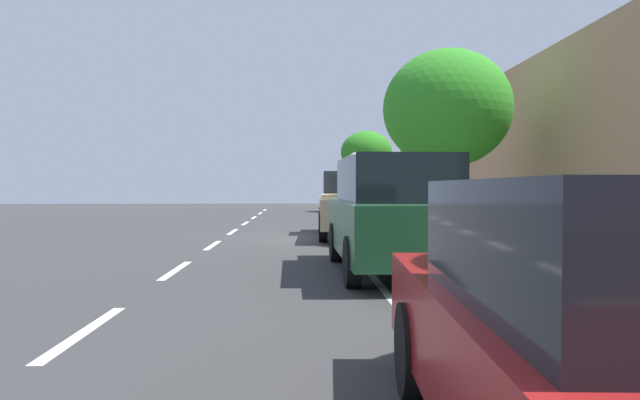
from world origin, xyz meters
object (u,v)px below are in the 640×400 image
object	(u,v)px
parked_suv_green_second	(393,213)
parked_pickup_tan_mid	(353,206)
bicycle_at_curb	(357,215)
street_tree_far_end	(366,152)
parked_sedan_red_nearest	(636,346)
pedestrian_on_phone	(412,194)
cyclist_with_backpack	(364,199)
street_tree_mid_block	(447,110)

from	to	relation	value
parked_suv_green_second	parked_pickup_tan_mid	distance (m)	7.02
bicycle_at_curb	street_tree_far_end	world-z (taller)	street_tree_far_end
parked_suv_green_second	bicycle_at_curb	xyz separation A→B (m)	(0.59, 12.17, -0.65)
parked_suv_green_second	bicycle_at_curb	distance (m)	12.20
parked_sedan_red_nearest	parked_pickup_tan_mid	distance (m)	14.16
parked_pickup_tan_mid	street_tree_far_end	world-z (taller)	street_tree_far_end
parked_suv_green_second	pedestrian_on_phone	distance (m)	18.15
parked_sedan_red_nearest	street_tree_far_end	distance (m)	30.48
parked_pickup_tan_mid	bicycle_at_curb	xyz separation A→B (m)	(0.64, 5.15, -0.53)
parked_sedan_red_nearest	parked_suv_green_second	distance (m)	7.15
cyclist_with_backpack	street_tree_mid_block	xyz separation A→B (m)	(1.45, -6.63, 2.52)
street_tree_mid_block	pedestrian_on_phone	size ratio (longest dim) A/B	2.95
bicycle_at_curb	street_tree_mid_block	distance (m)	7.93
parked_suv_green_second	cyclist_with_backpack	world-z (taller)	parked_suv_green_second
parked_suv_green_second	street_tree_far_end	bearing A→B (deg)	84.39
parked_pickup_tan_mid	street_tree_mid_block	distance (m)	3.99
parked_pickup_tan_mid	pedestrian_on_phone	size ratio (longest dim) A/B	3.19
parked_sedan_red_nearest	parked_suv_green_second	size ratio (longest dim) A/B	0.95
street_tree_far_end	pedestrian_on_phone	world-z (taller)	street_tree_far_end
street_tree_mid_block	street_tree_far_end	bearing A→B (deg)	90.00
bicycle_at_curb	pedestrian_on_phone	distance (m)	6.50
bicycle_at_curb	pedestrian_on_phone	bearing A→B (deg)	59.49
parked_sedan_red_nearest	parked_suv_green_second	world-z (taller)	parked_suv_green_second
cyclist_with_backpack	parked_pickup_tan_mid	bearing A→B (deg)	-100.42
bicycle_at_curb	cyclist_with_backpack	distance (m)	0.81
bicycle_at_curb	cyclist_with_backpack	xyz separation A→B (m)	(0.22, -0.47, 0.62)
parked_sedan_red_nearest	cyclist_with_backpack	distance (m)	18.87
street_tree_far_end	cyclist_with_backpack	bearing A→B (deg)	-97.25
parked_sedan_red_nearest	street_tree_far_end	xyz separation A→B (m)	(2.33, 30.27, 2.73)
parked_suv_green_second	parked_pickup_tan_mid	world-z (taller)	parked_suv_green_second
street_tree_far_end	pedestrian_on_phone	bearing A→B (deg)	-73.47
parked_pickup_tan_mid	street_tree_mid_block	xyz separation A→B (m)	(2.32, -1.94, 2.61)
bicycle_at_curb	street_tree_mid_block	bearing A→B (deg)	-76.70
parked_sedan_red_nearest	street_tree_far_end	bearing A→B (deg)	85.59
parked_sedan_red_nearest	street_tree_mid_block	size ratio (longest dim) A/B	0.91
cyclist_with_backpack	street_tree_far_end	size ratio (longest dim) A/B	0.36
cyclist_with_backpack	pedestrian_on_phone	xyz separation A→B (m)	(3.06, 6.03, 0.10)
street_tree_mid_block	pedestrian_on_phone	xyz separation A→B (m)	(1.60, 12.65, -2.42)
parked_sedan_red_nearest	bicycle_at_curb	world-z (taller)	parked_sedan_red_nearest
bicycle_at_curb	parked_pickup_tan_mid	bearing A→B (deg)	-97.08
parked_suv_green_second	parked_pickup_tan_mid	size ratio (longest dim) A/B	0.88
street_tree_mid_block	pedestrian_on_phone	world-z (taller)	street_tree_mid_block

